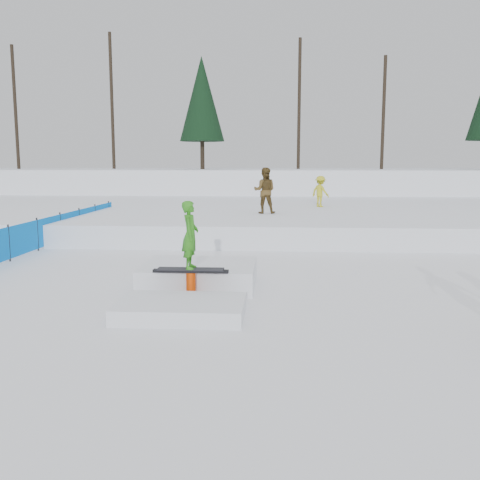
# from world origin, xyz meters

# --- Properties ---
(ground) EXTENTS (120.00, 120.00, 0.00)m
(ground) POSITION_xyz_m (0.00, 0.00, 0.00)
(ground) COLOR white
(snow_berm) EXTENTS (60.00, 14.00, 2.40)m
(snow_berm) POSITION_xyz_m (0.00, 30.00, 1.20)
(snow_berm) COLOR white
(snow_berm) RESTS_ON ground
(snow_midrise) EXTENTS (50.00, 18.00, 0.80)m
(snow_midrise) POSITION_xyz_m (0.00, 16.00, 0.40)
(snow_midrise) COLOR white
(snow_midrise) RESTS_ON ground
(safety_fence) EXTENTS (0.05, 16.00, 1.10)m
(safety_fence) POSITION_xyz_m (-6.50, 6.60, 0.55)
(safety_fence) COLOR #006DD9
(safety_fence) RESTS_ON ground
(treeline) EXTENTS (40.24, 4.22, 10.50)m
(treeline) POSITION_xyz_m (6.18, 28.28, 7.45)
(treeline) COLOR black
(treeline) RESTS_ON snow_berm
(walker_olive) EXTENTS (0.96, 0.77, 1.89)m
(walker_olive) POSITION_xyz_m (0.87, 11.75, 1.74)
(walker_olive) COLOR #513C1A
(walker_olive) RESTS_ON snow_midrise
(walker_ygreen) EXTENTS (1.06, 1.05, 1.46)m
(walker_ygreen) POSITION_xyz_m (3.44, 15.19, 1.53)
(walker_ygreen) COLOR gold
(walker_ygreen) RESTS_ON snow_midrise
(jib_rail_feature) EXTENTS (2.60, 4.40, 2.11)m
(jib_rail_feature) POSITION_xyz_m (-0.45, 1.18, 0.30)
(jib_rail_feature) COLOR white
(jib_rail_feature) RESTS_ON ground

